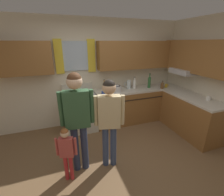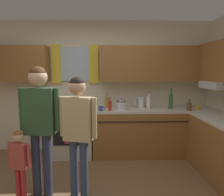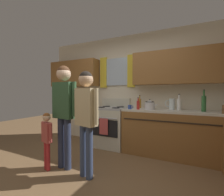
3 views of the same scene
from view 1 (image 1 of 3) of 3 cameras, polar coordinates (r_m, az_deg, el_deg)
The scene contains 17 objects.
ground_plane at distance 2.94m, azimuth 3.02°, elevation -24.51°, with size 12.00×12.00×0.00m, color brown.
back_wall_unit at distance 3.88m, azimuth -6.43°, elevation 11.34°, with size 4.60×0.42×2.60m.
kitchen_counter_run at distance 4.16m, azimuth 15.77°, elevation -3.51°, with size 2.33×2.03×0.90m.
stove_oven at distance 3.84m, azimuth -11.62°, elevation -4.90°, with size 0.74×0.67×1.10m.
bottle_squat_brown at distance 4.27m, azimuth 18.10°, elevation 4.37°, with size 0.08×0.08×0.21m.
bottle_oil_amber at distance 3.88m, azimuth -2.91°, elevation 4.31°, with size 0.06×0.06×0.29m.
bottle_wine_green at distance 4.23m, azimuth 13.64°, elevation 5.72°, with size 0.08×0.08×0.39m.
bottle_milk_white at distance 4.09m, azimuth 8.31°, elevation 5.11°, with size 0.08×0.08×0.31m.
bottle_sauce_red at distance 3.62m, azimuth -0.71°, elevation 2.91°, with size 0.06×0.06×0.25m.
mug_mustard_yellow at distance 4.44m, azimuth 19.43°, elevation 4.37°, with size 0.12×0.08×0.09m.
mug_ceramic_white at distance 3.82m, azimuth 32.15°, elevation -0.07°, with size 0.13×0.08×0.09m.
mug_cobalt_blue at distance 3.58m, azimuth -3.26°, elevation 1.84°, with size 0.11×0.07×0.08m.
stovetop_kettle at distance 3.78m, azimuth 1.87°, elevation 3.67°, with size 0.27×0.20×0.21m.
water_pitcher at distance 4.08m, azimuth 6.15°, elevation 5.06°, with size 0.19×0.11×0.22m.
adult_holding_child at distance 2.39m, azimuth -12.81°, elevation -5.45°, with size 0.52×0.23×1.67m.
adult_in_plaid at distance 2.45m, azimuth -1.03°, elevation -6.34°, with size 0.47×0.23×1.55m.
small_child at distance 2.49m, azimuth -16.48°, elevation -17.67°, with size 0.30×0.15×0.92m.
Camera 1 is at (-0.83, -1.92, 2.07)m, focal length 24.69 mm.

